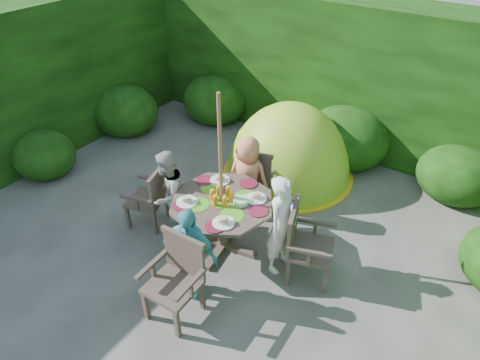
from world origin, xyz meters
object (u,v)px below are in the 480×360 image
Objects in this scene: patio_table at (222,208)px; garden_chair_front at (177,277)px; garden_chair_right at (305,243)px; child_left at (168,194)px; child_back at (248,177)px; garden_chair_back at (257,174)px; garden_chair_left at (151,196)px; child_right at (282,225)px; child_front at (189,252)px; dome_tent at (287,174)px; parasol_pole at (221,179)px.

patio_table is 1.11m from garden_chair_front.
child_left is (-1.87, -0.29, 0.11)m from garden_chair_right.
patio_table is 1.10m from garden_chair_right.
garden_chair_right is 0.78× the size of child_back.
garden_chair_back is 0.74× the size of child_back.
garden_chair_left is 0.72× the size of child_back.
child_left reaches higher than garden_chair_front.
child_right is (0.96, -0.96, 0.18)m from garden_chair_back.
dome_tent reaches higher than child_front.
child_front is at bearing 84.21° from garden_chair_back.
parasol_pole is at bearing 97.67° from garden_chair_front.
patio_table reaches higher than garden_chair_back.
garden_chair_left is (-1.09, -0.17, -0.63)m from parasol_pole.
parasol_pole is at bearing -104.08° from dome_tent.
garden_chair_front is at bearing -80.22° from parasol_pole.
child_left reaches higher than dome_tent.
child_back is at bearing 82.95° from garden_chair_back.
child_front is at bearing 147.25° from child_right.
parasol_pole reaches higher than garden_chair_back.
child_back is (-0.92, 0.66, -0.05)m from child_right.
parasol_pole is 1.27m from garden_chair_left.
patio_table is 1.23× the size of child_left.
child_left reaches higher than garden_chair_right.
child_right is at bearing 9.16° from patio_table.
patio_table is 0.80m from child_front.
garden_chair_right is at bearing 8.53° from parasol_pole.
child_right reaches higher than garden_chair_front.
patio_table is 0.60× the size of dome_tent.
child_left is at bearing 80.53° from garden_chair_right.
garden_chair_right is at bearing -74.12° from dome_tent.
parasol_pole is 1.79× the size of child_back.
garden_chair_back is (-0.17, 1.09, -0.16)m from patio_table.
parasol_pole is at bearing 102.25° from child_right.
dome_tent is at bearing 93.71° from parasol_pole.
child_back is at bearing 99.24° from parasol_pole.
garden_chair_right is at bearing 144.29° from child_back.
garden_chair_front is (0.19, -1.08, -0.59)m from parasol_pole.
garden_chair_front is (0.18, -1.08, -0.14)m from patio_table.
garden_chair_right is at bearing 52.06° from garden_chair_front.
patio_table is 1.14× the size of child_right.
garden_chair_right reaches higher than garden_chair_left.
child_back is at bearing 129.21° from child_left.
child_back is (-1.21, 0.63, 0.10)m from garden_chair_right.
parasol_pole is 0.91m from child_right.
dome_tent is at bearing 138.89° from garden_chair_left.
garden_chair_back is (0.92, 1.25, 0.01)m from garden_chair_left.
parasol_pole is 1.26m from garden_chair_back.
child_right is at bearing 47.06° from child_front.
garden_chair_right is 0.38× the size of dome_tent.
child_right is at bearing 120.21° from garden_chair_back.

